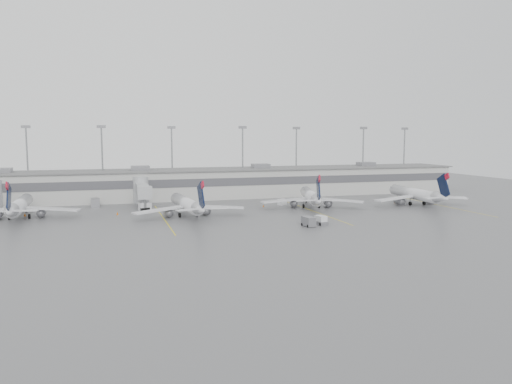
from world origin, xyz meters
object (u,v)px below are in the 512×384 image
object	(u,v)px
jet_mid_right	(311,196)
baggage_tug	(321,221)
jet_far_right	(416,194)
jet_mid_left	(188,204)
jet_far_left	(19,206)

from	to	relation	value
jet_mid_right	baggage_tug	distance (m)	23.79
jet_far_right	jet_mid_left	bearing A→B (deg)	-174.41
jet_mid_right	jet_far_left	bearing A→B (deg)	-166.95
jet_far_right	baggage_tug	world-z (taller)	jet_far_right
baggage_tug	jet_mid_right	bearing A→B (deg)	62.95
jet_far_right	baggage_tug	size ratio (longest dim) A/B	9.39
jet_mid_right	baggage_tug	size ratio (longest dim) A/B	9.09
jet_mid_left	baggage_tug	xyz separation A→B (m)	(23.95, -17.61, -2.08)
jet_far_left	jet_mid_left	world-z (taller)	jet_far_left
jet_mid_right	baggage_tug	world-z (taller)	jet_mid_right
jet_mid_left	jet_far_right	xyz separation A→B (m)	(59.13, 1.66, 0.09)
jet_far_left	jet_mid_left	size ratio (longest dim) A/B	1.02
jet_far_left	jet_mid_right	xyz separation A→B (m)	(66.33, -2.53, 0.01)
jet_mid_left	jet_far_right	distance (m)	59.16
jet_mid_right	jet_far_right	bearing A→B (deg)	8.60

